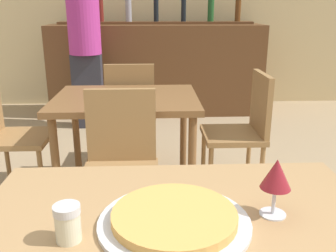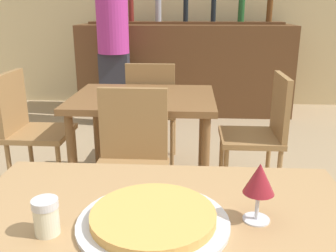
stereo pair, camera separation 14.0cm
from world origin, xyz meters
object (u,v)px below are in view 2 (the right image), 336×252
object	(u,v)px
chair_far_side_left	(29,125)
person_standing	(113,43)
cheese_shaker	(46,216)
wine_glass	(259,180)
pizza_tray	(153,219)
chair_far_side_back	(152,106)
chair_far_side_right	(262,129)
chair_far_side_front	(131,158)

from	to	relation	value
chair_far_side_left	person_standing	size ratio (longest dim) A/B	0.52
cheese_shaker	wine_glass	xyz separation A→B (m)	(0.52, 0.09, 0.07)
pizza_tray	chair_far_side_back	bearing A→B (deg)	96.01
chair_far_side_back	person_standing	bearing A→B (deg)	-65.01
pizza_tray	chair_far_side_right	bearing A→B (deg)	70.01
chair_far_side_right	pizza_tray	world-z (taller)	chair_far_side_right
chair_far_side_front	chair_far_side_left	bearing A→B (deg)	145.43
cheese_shaker	wine_glass	distance (m)	0.53
pizza_tray	cheese_shaker	world-z (taller)	cheese_shaker
chair_far_side_back	chair_far_side_left	bearing A→B (deg)	34.57
chair_far_side_left	wine_glass	xyz separation A→B (m)	(1.28, -1.54, 0.37)
chair_far_side_left	wine_glass	world-z (taller)	wine_glass
person_standing	wine_glass	world-z (taller)	person_standing
chair_far_side_front	person_standing	world-z (taller)	person_standing
chair_far_side_left	chair_far_side_right	world-z (taller)	same
chair_far_side_left	chair_far_side_right	distance (m)	1.59
chair_far_side_right	pizza_tray	distance (m)	1.70
chair_far_side_front	person_standing	xyz separation A→B (m)	(-0.53, 2.24, 0.40)
chair_far_side_right	wine_glass	xyz separation A→B (m)	(-0.31, -1.54, 0.37)
chair_far_side_front	chair_far_side_right	xyz separation A→B (m)	(0.80, 0.55, 0.00)
chair_far_side_back	chair_far_side_right	bearing A→B (deg)	145.43
chair_far_side_left	wine_glass	size ratio (longest dim) A/B	5.55
wine_glass	chair_far_side_right	bearing A→B (deg)	78.68
wine_glass	person_standing	bearing A→B (deg)	107.54
chair_far_side_back	cheese_shaker	xyz separation A→B (m)	(-0.03, -2.18, 0.30)
pizza_tray	person_standing	xyz separation A→B (m)	(-0.76, 3.27, 0.13)
person_standing	chair_far_side_front	bearing A→B (deg)	-76.61
chair_far_side_front	chair_far_side_left	size ratio (longest dim) A/B	1.00
pizza_tray	wine_glass	bearing A→B (deg)	7.80
pizza_tray	wine_glass	distance (m)	0.28
chair_far_side_right	pizza_tray	xyz separation A→B (m)	(-0.57, -1.57, 0.27)
chair_far_side_front	chair_far_side_left	world-z (taller)	same
chair_far_side_front	wine_glass	bearing A→B (deg)	-63.75
chair_far_side_front	cheese_shaker	world-z (taller)	chair_far_side_front
chair_far_side_front	chair_far_side_back	distance (m)	1.10
chair_far_side_front	person_standing	bearing A→B (deg)	103.39
chair_far_side_left	pizza_tray	world-z (taller)	chair_far_side_left
chair_far_side_front	person_standing	size ratio (longest dim) A/B	0.52
chair_far_side_front	person_standing	distance (m)	2.34
chair_far_side_back	person_standing	distance (m)	1.32
chair_far_side_back	pizza_tray	size ratio (longest dim) A/B	2.27
chair_far_side_right	cheese_shaker	size ratio (longest dim) A/B	9.64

